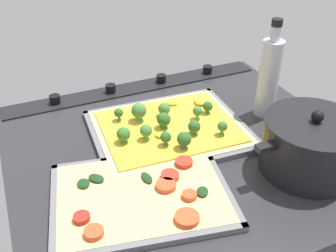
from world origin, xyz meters
The scene contains 8 objects.
ground_plane centered at (0.00, 0.00, -1.50)cm, with size 76.44×69.41×3.00cm, color #28282B.
stove_control_panel centered at (0.00, -31.20, 0.56)cm, with size 73.38×7.00×2.60cm.
baking_tray_front centered at (0.73, -6.78, 0.36)cm, with size 37.07×31.33×1.30cm.
broccoli_pizza centered at (0.93, -6.68, 1.77)cm, with size 34.54×28.80×5.96cm.
baking_tray_back centered at (14.54, 11.47, 0.37)cm, with size 37.50×30.65×1.30cm.
veggie_pizza_back centered at (14.25, 11.74, 1.08)cm, with size 34.68×27.84×1.90cm.
cooking_pot centered at (-20.03, 16.84, 5.77)cm, with size 26.61×19.80×13.85cm.
oil_bottle centered at (-24.88, -4.96, 10.42)cm, with size 5.03×5.03×24.60cm.
Camera 1 is at (31.99, 63.69, 52.18)cm, focal length 41.88 mm.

